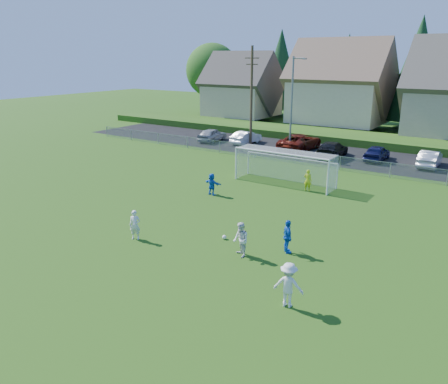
{
  "coord_description": "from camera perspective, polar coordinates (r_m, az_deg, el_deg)",
  "views": [
    {
      "loc": [
        13.66,
        -12.15,
        9.01
      ],
      "look_at": [
        0.0,
        8.0,
        1.4
      ],
      "focal_mm": 35.0,
      "sensor_mm": 36.0,
      "label": 1
    }
  ],
  "objects": [
    {
      "name": "car_d",
      "position": [
        41.77,
        13.9,
        5.42
      ],
      "size": [
        2.51,
        5.23,
        1.47
      ],
      "primitive_type": "imported",
      "rotation": [
        0.0,
        0.0,
        3.23
      ],
      "color": "black",
      "rests_on": "ground"
    },
    {
      "name": "asphalt_lot",
      "position": [
        42.89,
        14.83,
        4.66
      ],
      "size": [
        60.0,
        60.0,
        0.0
      ],
      "primitive_type": "plane",
      "color": "black",
      "rests_on": "ground"
    },
    {
      "name": "tree_row",
      "position": [
        62.21,
        23.15,
        14.09
      ],
      "size": [
        65.98,
        12.36,
        13.8
      ],
      "color": "#382616",
      "rests_on": "ground"
    },
    {
      "name": "car_b",
      "position": [
        47.05,
        2.9,
        7.14
      ],
      "size": [
        1.67,
        4.18,
        1.35
      ],
      "primitive_type": "imported",
      "rotation": [
        0.0,
        0.0,
        3.08
      ],
      "color": "white",
      "rests_on": "ground"
    },
    {
      "name": "ground",
      "position": [
        20.38,
        -12.9,
        -9.35
      ],
      "size": [
        160.0,
        160.0,
        0.0
      ],
      "primitive_type": "plane",
      "color": "#193D0C",
      "rests_on": "ground"
    },
    {
      "name": "chainlink_fence",
      "position": [
        37.72,
        12.05,
        4.13
      ],
      "size": [
        52.06,
        0.06,
        1.2
      ],
      "color": "gray",
      "rests_on": "ground"
    },
    {
      "name": "player_white_a",
      "position": [
        22.75,
        -11.55,
        -4.24
      ],
      "size": [
        0.67,
        0.6,
        1.54
      ],
      "primitive_type": "imported",
      "rotation": [
        0.0,
        0.0,
        0.5
      ],
      "color": "silver",
      "rests_on": "ground"
    },
    {
      "name": "soccer_goal",
      "position": [
        32.19,
        8.09,
        3.93
      ],
      "size": [
        7.42,
        1.9,
        2.5
      ],
      "color": "white",
      "rests_on": "ground"
    },
    {
      "name": "player_blue_b",
      "position": [
        29.42,
        -1.6,
        1.04
      ],
      "size": [
        1.43,
        0.61,
        1.49
      ],
      "primitive_type": "imported",
      "rotation": [
        0.0,
        0.0,
        3.02
      ],
      "color": "blue",
      "rests_on": "ground"
    },
    {
      "name": "grass_embankment",
      "position": [
        49.84,
        17.82,
        6.58
      ],
      "size": [
        70.0,
        6.0,
        0.8
      ],
      "primitive_type": "cube",
      "color": "#1E420F",
      "rests_on": "ground"
    },
    {
      "name": "car_e",
      "position": [
        41.62,
        19.34,
        4.85
      ],
      "size": [
        1.73,
        4.11,
        1.39
      ],
      "primitive_type": "imported",
      "rotation": [
        0.0,
        0.0,
        3.16
      ],
      "color": "#11143D",
      "rests_on": "ground"
    },
    {
      "name": "car_c",
      "position": [
        44.43,
        9.88,
        6.48
      ],
      "size": [
        2.73,
        5.9,
        1.64
      ],
      "primitive_type": "imported",
      "rotation": [
        0.0,
        0.0,
        3.14
      ],
      "color": "#551309",
      "rests_on": "ground"
    },
    {
      "name": "soccer_ball",
      "position": [
        22.52,
        0.03,
        -5.92
      ],
      "size": [
        0.22,
        0.22,
        0.22
      ],
      "primitive_type": "sphere",
      "color": "white",
      "rests_on": "ground"
    },
    {
      "name": "car_f",
      "position": [
        40.9,
        25.28,
        3.96
      ],
      "size": [
        1.58,
        4.28,
        1.4
      ],
      "primitive_type": "imported",
      "rotation": [
        0.0,
        0.0,
        3.16
      ],
      "color": "silver",
      "rests_on": "ground"
    },
    {
      "name": "houses_row",
      "position": [
        55.87,
        22.8,
        14.34
      ],
      "size": [
        53.9,
        11.45,
        13.27
      ],
      "color": "tan",
      "rests_on": "ground"
    },
    {
      "name": "streetlight",
      "position": [
        42.43,
        8.89,
        11.52
      ],
      "size": [
        1.38,
        0.18,
        9.0
      ],
      "color": "slate",
      "rests_on": "ground"
    },
    {
      "name": "goalkeeper",
      "position": [
        30.84,
        10.89,
        1.53
      ],
      "size": [
        0.58,
        0.4,
        1.52
      ],
      "primitive_type": "imported",
      "rotation": [
        0.0,
        0.0,
        3.21
      ],
      "color": "#C2D519",
      "rests_on": "ground"
    },
    {
      "name": "utility_pole",
      "position": [
        45.65,
        3.6,
        12.47
      ],
      "size": [
        1.6,
        0.26,
        10.0
      ],
      "color": "#473321",
      "rests_on": "ground"
    },
    {
      "name": "player_blue_a",
      "position": [
        21.0,
        8.3,
        -5.78
      ],
      "size": [
        0.96,
        0.98,
        1.65
      ],
      "primitive_type": "imported",
      "rotation": [
        0.0,
        0.0,
        2.33
      ],
      "color": "blue",
      "rests_on": "ground"
    },
    {
      "name": "player_white_c",
      "position": [
        16.73,
        8.41,
        -11.92
      ],
      "size": [
        1.25,
        0.87,
        1.77
      ],
      "primitive_type": "imported",
      "rotation": [
        0.0,
        0.0,
        3.34
      ],
      "color": "silver",
      "rests_on": "ground"
    },
    {
      "name": "player_white_b",
      "position": [
        20.42,
        2.2,
        -6.25
      ],
      "size": [
        1.03,
        0.99,
        1.67
      ],
      "primitive_type": "imported",
      "rotation": [
        0.0,
        0.0,
        -0.64
      ],
      "color": "silver",
      "rests_on": "ground"
    },
    {
      "name": "car_a",
      "position": [
        48.44,
        -1.57,
        7.49
      ],
      "size": [
        1.98,
        4.3,
        1.43
      ],
      "primitive_type": "imported",
      "rotation": [
        0.0,
        0.0,
        3.21
      ],
      "color": "gray",
      "rests_on": "ground"
    }
  ]
}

